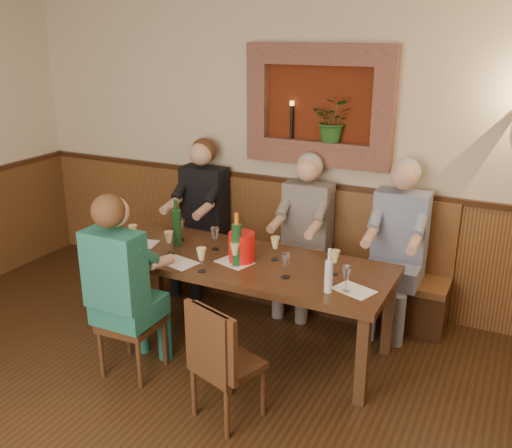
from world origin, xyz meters
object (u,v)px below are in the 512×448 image
at_px(wine_bottle_green_a, 237,244).
at_px(water_bottle, 329,275).
at_px(chair_near_left, 131,341).
at_px(person_chair_front, 126,302).
at_px(bench, 288,266).
at_px(person_bench_left, 200,227).
at_px(dining_table, 242,268).
at_px(spittoon_bucket, 242,247).
at_px(person_bench_right, 396,261).
at_px(wine_bottle_green_b, 177,227).
at_px(person_bench_mid, 303,246).
at_px(chair_near_right, 226,384).

distance_m(wine_bottle_green_a, water_bottle, 0.82).
bearing_deg(chair_near_left, wine_bottle_green_a, 46.14).
xyz_separation_m(person_chair_front, water_bottle, (1.37, 0.52, 0.28)).
bearing_deg(bench, person_bench_left, -173.19).
height_order(dining_table, water_bottle, water_bottle).
bearing_deg(person_bench_left, water_bottle, -32.46).
distance_m(chair_near_left, spittoon_bucket, 1.10).
xyz_separation_m(person_bench_right, spittoon_bucket, (-1.03, -0.86, 0.25)).
bearing_deg(wine_bottle_green_b, person_bench_left, 108.53).
bearing_deg(chair_near_left, person_bench_right, 42.28).
relative_size(bench, wine_bottle_green_b, 7.37).
relative_size(dining_table, person_bench_left, 1.60).
distance_m(person_bench_left, person_bench_mid, 1.10).
distance_m(person_chair_front, wine_bottle_green_a, 0.94).
bearing_deg(spittoon_bucket, chair_near_right, -69.02).
height_order(person_bench_left, person_bench_mid, person_bench_left).
height_order(person_bench_mid, wine_bottle_green_b, person_bench_mid).
distance_m(dining_table, person_bench_left, 1.23).
bearing_deg(spittoon_bucket, person_bench_right, 39.96).
distance_m(dining_table, wine_bottle_green_a, 0.27).
height_order(person_bench_right, wine_bottle_green_b, person_bench_right).
bearing_deg(spittoon_bucket, dining_table, 115.36).
bearing_deg(person_bench_right, dining_table, -141.36).
relative_size(chair_near_left, person_chair_front, 0.62).
relative_size(bench, person_bench_right, 2.01).
xyz_separation_m(person_bench_mid, person_bench_right, (0.85, -0.00, 0.02)).
bearing_deg(person_bench_right, person_bench_left, -179.99).
height_order(bench, person_bench_mid, person_bench_mid).
relative_size(chair_near_left, water_bottle, 2.76).
xyz_separation_m(person_bench_mid, wine_bottle_green_a, (-0.18, -0.95, 0.32)).
relative_size(bench, person_chair_front, 2.07).
bearing_deg(chair_near_right, dining_table, 129.75).
bearing_deg(chair_near_left, wine_bottle_green_b, 93.39).
bearing_deg(bench, wine_bottle_green_a, -89.28).
bearing_deg(person_bench_mid, spittoon_bucket, -101.92).
relative_size(dining_table, water_bottle, 7.38).
distance_m(bench, person_bench_mid, 0.36).
distance_m(person_bench_right, water_bottle, 1.15).
bearing_deg(bench, person_bench_right, -5.89).
xyz_separation_m(dining_table, wine_bottle_green_a, (0.01, -0.11, 0.25)).
relative_size(chair_near_right, wine_bottle_green_b, 2.14).
bearing_deg(wine_bottle_green_b, bench, 55.04).
distance_m(chair_near_right, person_chair_front, 0.98).
bearing_deg(person_bench_mid, person_chair_front, -114.97).
bearing_deg(person_bench_right, chair_near_right, -111.72).
relative_size(spittoon_bucket, wine_bottle_green_a, 0.56).
relative_size(person_chair_front, water_bottle, 4.46).
height_order(chair_near_right, person_bench_right, person_bench_right).
bearing_deg(person_chair_front, bench, 72.11).
height_order(spittoon_bucket, wine_bottle_green_a, wine_bottle_green_a).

